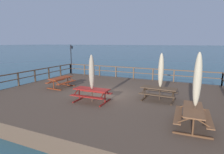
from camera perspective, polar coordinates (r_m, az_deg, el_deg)
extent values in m
plane|color=#2D5B6B|center=(12.85, -1.69, -8.43)|extent=(600.00, 600.00, 0.00)
cube|color=brown|center=(12.73, -1.70, -6.81)|extent=(15.03, 12.10, 0.76)
cube|color=brown|center=(17.80, 6.68, 2.83)|extent=(14.73, 0.09, 0.08)
cube|color=brown|center=(17.87, 6.64, 1.33)|extent=(14.73, 0.07, 0.06)
cube|color=brown|center=(21.28, -12.60, 2.48)|extent=(0.10, 0.10, 1.05)
cube|color=brown|center=(20.23, -8.43, 2.21)|extent=(0.10, 0.10, 1.05)
cube|color=brown|center=(19.30, -3.82, 1.91)|extent=(0.10, 0.10, 1.05)
cube|color=brown|center=(18.51, 1.21, 1.56)|extent=(0.10, 0.10, 1.05)
cube|color=brown|center=(17.88, 6.64, 1.17)|extent=(0.10, 0.10, 1.05)
cube|color=brown|center=(17.41, 12.42, 0.74)|extent=(0.10, 0.10, 1.05)
cube|color=brown|center=(17.13, 18.44, 0.28)|extent=(0.10, 0.10, 1.05)
cube|color=brown|center=(17.05, 24.59, -0.18)|extent=(0.10, 0.10, 1.05)
cube|color=brown|center=(17.17, 30.74, -0.65)|extent=(0.10, 0.10, 1.05)
cube|color=brown|center=(16.93, -24.73, 1.54)|extent=(0.09, 11.80, 0.08)
cube|color=brown|center=(17.00, -24.61, -0.03)|extent=(0.07, 11.80, 0.06)
cube|color=brown|center=(16.49, -26.79, -0.70)|extent=(0.10, 0.10, 1.05)
cube|color=brown|center=(17.57, -22.54, 0.26)|extent=(0.10, 0.10, 1.05)
cube|color=brown|center=(18.73, -18.80, 1.10)|extent=(0.10, 0.10, 1.05)
cube|color=brown|center=(19.98, -15.50, 1.84)|extent=(0.10, 0.10, 1.05)
cube|color=brown|center=(21.28, -12.60, 2.48)|extent=(0.10, 0.10, 1.05)
cube|color=brown|center=(17.17, 30.74, -0.65)|extent=(0.10, 0.10, 1.05)
cube|color=brown|center=(11.46, 14.21, -3.28)|extent=(2.10, 0.85, 0.05)
cube|color=brown|center=(11.01, 13.48, -5.43)|extent=(2.07, 0.37, 0.04)
cube|color=brown|center=(12.06, 14.75, -4.09)|extent=(2.07, 0.37, 0.04)
cube|color=#432F1F|center=(11.85, 10.02, -6.21)|extent=(0.14, 1.40, 0.06)
cylinder|color=#432F1F|center=(11.76, 10.07, -4.63)|extent=(0.07, 0.07, 0.74)
cylinder|color=#432F1F|center=(11.44, 9.69, -3.90)|extent=(0.08, 0.63, 0.37)
cylinder|color=#432F1F|center=(11.97, 10.50, -3.29)|extent=(0.08, 0.63, 0.37)
cube|color=#432F1F|center=(11.50, 18.21, -7.11)|extent=(0.14, 1.40, 0.06)
cylinder|color=#432F1F|center=(11.41, 18.31, -5.49)|extent=(0.07, 0.07, 0.74)
cylinder|color=#432F1F|center=(11.08, 18.15, -4.76)|extent=(0.08, 0.63, 0.37)
cylinder|color=#432F1F|center=(11.62, 18.59, -4.09)|extent=(0.08, 0.63, 0.37)
cube|color=maroon|center=(10.89, -6.26, -3.73)|extent=(2.10, 0.82, 0.05)
cube|color=maroon|center=(10.50, -7.72, -6.00)|extent=(2.08, 0.34, 0.04)
cube|color=maroon|center=(11.44, -4.87, -4.56)|extent=(2.08, 0.34, 0.04)
cube|color=maroon|center=(11.51, -9.95, -6.72)|extent=(0.12, 1.40, 0.06)
cylinder|color=maroon|center=(11.42, -10.01, -5.09)|extent=(0.07, 0.07, 0.74)
cylinder|color=maroon|center=(11.13, -10.82, -4.34)|extent=(0.07, 0.63, 0.37)
cylinder|color=maroon|center=(11.59, -9.29, -3.70)|extent=(0.07, 0.63, 0.37)
cube|color=maroon|center=(10.71, -2.13, -7.88)|extent=(0.12, 1.40, 0.06)
cylinder|color=maroon|center=(10.61, -2.14, -6.14)|extent=(0.07, 0.07, 0.74)
cylinder|color=maroon|center=(10.31, -2.81, -5.37)|extent=(0.07, 0.63, 0.37)
cylinder|color=maroon|center=(10.80, -1.52, -4.63)|extent=(0.07, 0.63, 0.37)
cube|color=brown|center=(8.36, 23.64, -9.02)|extent=(0.86, 2.18, 0.05)
cube|color=brown|center=(8.51, 27.32, -11.14)|extent=(0.38, 2.16, 0.04)
cube|color=brown|center=(8.46, 19.63, -10.68)|extent=(0.38, 2.16, 0.04)
cube|color=brown|center=(7.80, 23.41, -16.07)|extent=(1.40, 0.14, 0.06)
cylinder|color=brown|center=(7.66, 23.60, -13.79)|extent=(0.07, 0.07, 0.74)
cylinder|color=brown|center=(7.60, 25.88, -12.38)|extent=(0.63, 0.08, 0.37)
cylinder|color=brown|center=(7.57, 21.56, -12.13)|extent=(0.63, 0.08, 0.37)
cube|color=brown|center=(9.44, 23.18, -11.34)|extent=(1.40, 0.14, 0.06)
cylinder|color=brown|center=(9.33, 23.33, -9.40)|extent=(0.07, 0.07, 0.74)
cylinder|color=brown|center=(9.27, 25.17, -8.22)|extent=(0.63, 0.08, 0.37)
cylinder|color=brown|center=(9.25, 21.68, -8.00)|extent=(0.63, 0.08, 0.37)
cube|color=#993819|center=(14.78, -15.42, -0.26)|extent=(0.87, 1.94, 0.05)
cube|color=#993819|center=(14.47, -13.74, -1.63)|extent=(0.39, 1.91, 0.04)
cube|color=#993819|center=(15.22, -16.91, -1.19)|extent=(0.39, 1.91, 0.04)
cube|color=maroon|center=(14.40, -17.38, -3.55)|extent=(1.40, 0.16, 0.06)
cylinder|color=maroon|center=(14.32, -17.45, -2.23)|extent=(0.07, 0.07, 0.74)
cylinder|color=maroon|center=(14.08, -16.69, -1.48)|extent=(0.63, 0.09, 0.37)
cylinder|color=maroon|center=(14.47, -18.28, -1.25)|extent=(0.63, 0.09, 0.37)
cube|color=maroon|center=(15.48, -13.35, -2.38)|extent=(1.40, 0.16, 0.06)
cylinder|color=maroon|center=(15.41, -13.40, -1.14)|extent=(0.07, 0.07, 0.74)
cylinder|color=maroon|center=(15.19, -12.64, -0.43)|extent=(0.63, 0.09, 0.37)
cylinder|color=maroon|center=(15.55, -14.22, -0.25)|extent=(0.63, 0.09, 0.37)
cylinder|color=#4C3828|center=(11.36, 14.67, -0.36)|extent=(0.06, 0.06, 2.67)
ellipsoid|color=#CCB793|center=(11.28, 14.78, 2.00)|extent=(0.32, 0.32, 2.03)
cylinder|color=#7A6E58|center=(11.31, 14.75, 1.23)|extent=(0.21, 0.21, 0.05)
cone|color=#4C3828|center=(11.19, 15.01, 6.72)|extent=(0.10, 0.10, 0.14)
cylinder|color=#4C3828|center=(10.69, -6.21, -0.91)|extent=(0.06, 0.06, 2.60)
ellipsoid|color=tan|center=(10.61, -6.26, 1.53)|extent=(0.32, 0.32, 1.98)
cylinder|color=#685B4C|center=(10.63, -6.24, 0.74)|extent=(0.21, 0.21, 0.05)
cone|color=#4C3828|center=(10.51, -6.36, 6.44)|extent=(0.10, 0.10, 0.14)
cylinder|color=#4C3828|center=(8.22, 24.45, -4.26)|extent=(0.06, 0.06, 2.90)
ellipsoid|color=#CCB793|center=(8.12, 24.73, -0.75)|extent=(0.32, 0.32, 2.20)
cylinder|color=#7A6E58|center=(8.15, 24.64, -1.89)|extent=(0.21, 0.21, 0.05)
cone|color=#4C3828|center=(8.00, 25.28, 6.33)|extent=(0.10, 0.10, 0.14)
cylinder|color=black|center=(20.40, -12.41, 5.19)|extent=(0.09, 0.09, 3.20)
cylinder|color=black|center=(20.04, -12.48, 9.45)|extent=(0.43, 0.43, 0.06)
cube|color=black|center=(19.78, -12.35, 8.87)|extent=(0.20, 0.20, 0.28)
sphere|color=#F4E08C|center=(19.78, -12.35, 8.87)|extent=(0.14, 0.14, 0.14)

